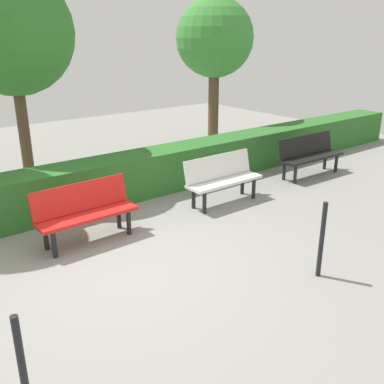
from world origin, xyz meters
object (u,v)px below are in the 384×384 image
(bench_red, at_px, (85,210))
(bench_black, at_px, (309,153))
(bench_white, at_px, (222,177))
(tree_mid, at_px, (11,33))
(tree_near, at_px, (215,39))

(bench_red, bearing_deg, bench_black, 179.02)
(bench_white, bearing_deg, tree_mid, -51.41)
(bench_white, bearing_deg, bench_red, -1.39)
(bench_black, xyz_separation_m, bench_red, (5.18, 0.01, -0.00))
(tree_near, bearing_deg, bench_white, 51.64)
(bench_black, distance_m, bench_red, 5.18)
(tree_mid, bearing_deg, tree_near, -175.58)
(bench_red, bearing_deg, tree_near, -148.74)
(bench_white, relative_size, bench_red, 1.00)
(bench_black, height_order, tree_near, tree_near)
(bench_white, xyz_separation_m, tree_near, (-2.73, -3.44, 2.29))
(bench_white, height_order, tree_mid, tree_mid)
(bench_black, xyz_separation_m, tree_mid, (5.00, -2.98, 2.42))
(tree_near, bearing_deg, bench_red, 32.37)
(bench_red, bearing_deg, bench_white, 177.69)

